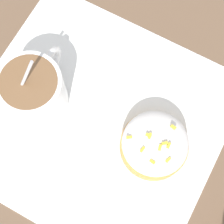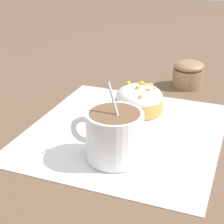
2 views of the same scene
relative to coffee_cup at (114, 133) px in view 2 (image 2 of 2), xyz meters
The scene contains 5 objects.
ground_plane 0.10m from the coffee_cup, behind, with size 3.00×3.00×0.00m, color brown.
paper_napkin 0.09m from the coffee_cup, behind, with size 0.34×0.32×0.00m.
coffee_cup is the anchor object (origin of this frame).
frosted_pastry 0.17m from the coffee_cup, behind, with size 0.09×0.09×0.05m.
sugar_bowl 0.34m from the coffee_cup, behind, with size 0.07×0.07×0.06m.
Camera 2 is at (0.53, 0.17, 0.30)m, focal length 60.00 mm.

